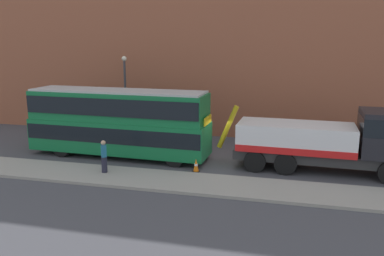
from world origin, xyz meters
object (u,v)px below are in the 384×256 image
(recovery_tow_truck, at_px, (330,140))
(double_decker_bus, at_px, (118,120))
(pedestrian_onlooker, at_px, (104,157))
(traffic_cone_near_bus, at_px, (196,166))
(street_lamp, at_px, (125,89))

(recovery_tow_truck, xyz_separation_m, double_decker_bus, (-12.08, 0.02, 0.47))
(double_decker_bus, bearing_deg, pedestrian_onlooker, -76.45)
(pedestrian_onlooker, distance_m, traffic_cone_near_bus, 4.86)
(double_decker_bus, height_order, traffic_cone_near_bus, double_decker_bus)
(recovery_tow_truck, bearing_deg, street_lamp, 162.37)
(double_decker_bus, height_order, street_lamp, street_lamp)
(traffic_cone_near_bus, bearing_deg, street_lamp, 135.69)
(recovery_tow_truck, distance_m, street_lamp, 14.65)
(recovery_tow_truck, height_order, double_decker_bus, double_decker_bus)
(recovery_tow_truck, relative_size, street_lamp, 1.75)
(double_decker_bus, bearing_deg, traffic_cone_near_bus, -16.45)
(traffic_cone_near_bus, height_order, street_lamp, street_lamp)
(pedestrian_onlooker, relative_size, street_lamp, 0.29)
(traffic_cone_near_bus, bearing_deg, pedestrian_onlooker, -160.16)
(pedestrian_onlooker, height_order, traffic_cone_near_bus, pedestrian_onlooker)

